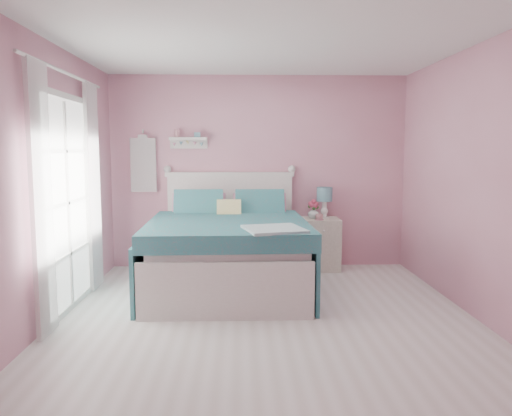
{
  "coord_description": "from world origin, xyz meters",
  "views": [
    {
      "loc": [
        -0.25,
        -4.57,
        1.61
      ],
      "look_at": [
        -0.07,
        1.2,
        0.93
      ],
      "focal_mm": 35.0,
      "sensor_mm": 36.0,
      "label": 1
    }
  ],
  "objects": [
    {
      "name": "roses",
      "position": [
        0.72,
        1.99,
        0.89
      ],
      "size": [
        0.14,
        0.11,
        0.12
      ],
      "color": "#CE4669",
      "rests_on": "vase"
    },
    {
      "name": "floor",
      "position": [
        0.0,
        0.0,
        0.0
      ],
      "size": [
        4.5,
        4.5,
        0.0
      ],
      "primitive_type": "plane",
      "color": "beige",
      "rests_on": "ground"
    },
    {
      "name": "bed",
      "position": [
        -0.39,
        1.13,
        0.43
      ],
      "size": [
        1.81,
        2.27,
        1.3
      ],
      "rotation": [
        0.0,
        0.0,
        0.03
      ],
      "color": "silver",
      "rests_on": "floor"
    },
    {
      "name": "teacup",
      "position": [
        0.78,
        1.84,
        0.73
      ],
      "size": [
        0.13,
        0.13,
        0.08
      ],
      "primitive_type": "imported",
      "rotation": [
        0.0,
        0.0,
        0.34
      ],
      "color": "#D28D93",
      "rests_on": "nightstand"
    },
    {
      "name": "hanging_dress",
      "position": [
        -1.55,
        2.18,
        1.4
      ],
      "size": [
        0.34,
        0.03,
        0.72
      ],
      "primitive_type": "cube",
      "color": "white",
      "rests_on": "room_shell"
    },
    {
      "name": "curtain_near",
      "position": [
        -1.92,
        -0.34,
        1.18
      ],
      "size": [
        0.04,
        0.4,
        2.32
      ],
      "primitive_type": "cube",
      "color": "white",
      "rests_on": "floor"
    },
    {
      "name": "french_door",
      "position": [
        -1.97,
        0.4,
        1.07
      ],
      "size": [
        0.04,
        1.32,
        2.16
      ],
      "color": "silver",
      "rests_on": "floor"
    },
    {
      "name": "room_shell",
      "position": [
        0.0,
        0.0,
        1.58
      ],
      "size": [
        4.5,
        4.5,
        4.5
      ],
      "color": "#BD788B",
      "rests_on": "floor"
    },
    {
      "name": "nightstand",
      "position": [
        0.83,
        1.99,
        0.35
      ],
      "size": [
        0.48,
        0.47,
        0.69
      ],
      "color": "beige",
      "rests_on": "floor"
    },
    {
      "name": "table_lamp",
      "position": [
        0.88,
        2.04,
        0.98
      ],
      "size": [
        0.21,
        0.21,
        0.41
      ],
      "color": "white",
      "rests_on": "nightstand"
    },
    {
      "name": "wall_shelf",
      "position": [
        -0.94,
        2.19,
        1.73
      ],
      "size": [
        0.5,
        0.15,
        0.25
      ],
      "color": "silver",
      "rests_on": "room_shell"
    },
    {
      "name": "vase",
      "position": [
        0.72,
        2.0,
        0.77
      ],
      "size": [
        0.19,
        0.19,
        0.15
      ],
      "primitive_type": "imported",
      "rotation": [
        0.0,
        0.0,
        0.4
      ],
      "color": "white",
      "rests_on": "nightstand"
    },
    {
      "name": "curtain_far",
      "position": [
        -1.92,
        1.14,
        1.18
      ],
      "size": [
        0.04,
        0.4,
        2.32
      ],
      "primitive_type": "cube",
      "color": "white",
      "rests_on": "floor"
    }
  ]
}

